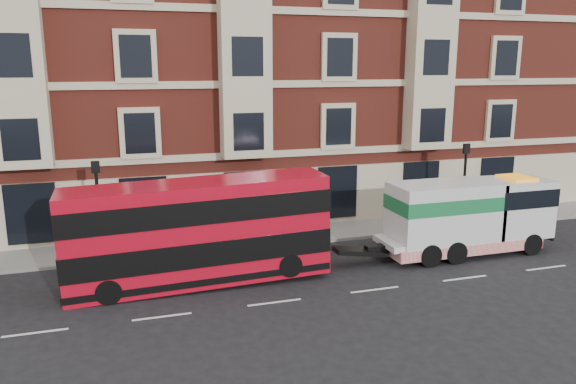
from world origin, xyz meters
The scene contains 7 objects.
ground centered at (0.00, 0.00, 0.00)m, with size 120.00×120.00×0.00m, color black.
sidewalk centered at (0.00, 7.50, 0.07)m, with size 90.00×3.00×0.15m, color slate.
victorian_terrace centered at (0.50, 15.00, 10.07)m, with size 45.00×12.00×20.40m.
lamp_post_west centered at (-6.00, 6.20, 2.68)m, with size 0.35×0.15×4.35m.
lamp_post_east centered at (12.00, 6.20, 2.68)m, with size 0.35×0.15×4.35m.
double_decker_bus centered at (-2.30, 2.66, 2.17)m, with size 10.10×2.32×4.09m.
tow_truck centered at (9.75, 2.66, 1.79)m, with size 8.09×2.39×3.37m.
Camera 1 is at (-5.15, -18.25, 8.40)m, focal length 35.00 mm.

